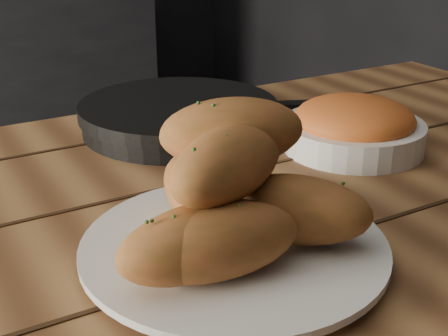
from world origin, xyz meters
TOP-DOWN VIEW (x-y plane):
  - table at (0.64, -0.40)m, footprint 1.58×0.89m
  - plate at (0.65, -0.48)m, footprint 0.31×0.31m
  - bread_rolls at (0.64, -0.49)m, footprint 0.27×0.24m
  - skillet at (0.77, -0.11)m, footprint 0.43×0.31m
  - bowl at (0.95, -0.30)m, footprint 0.20×0.20m

SIDE VIEW (x-z plane):
  - table at x=0.64m, z-range 0.28..1.03m
  - plate at x=0.65m, z-range 0.75..0.77m
  - skillet at x=0.77m, z-range 0.75..0.80m
  - bowl at x=0.95m, z-range 0.75..0.82m
  - bread_rolls at x=0.64m, z-range 0.75..0.89m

